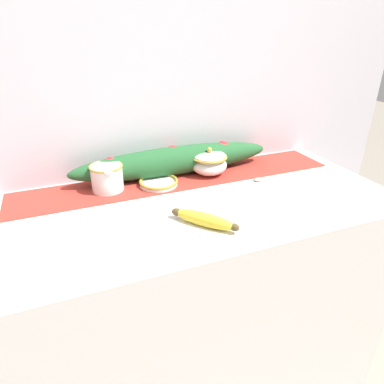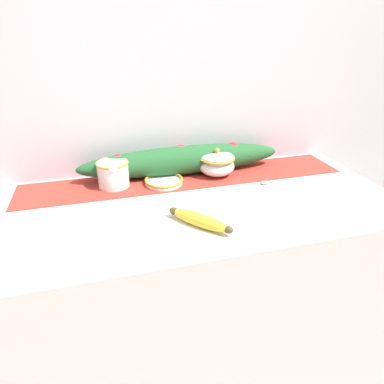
{
  "view_description": "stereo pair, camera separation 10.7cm",
  "coord_description": "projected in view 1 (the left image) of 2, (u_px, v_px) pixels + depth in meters",
  "views": [
    {
      "loc": [
        -0.39,
        -0.91,
        1.46
      ],
      "look_at": [
        -0.04,
        -0.02,
        0.99
      ],
      "focal_mm": 32.0,
      "sensor_mm": 36.0,
      "label": 1
    },
    {
      "loc": [
        -0.29,
        -0.94,
        1.46
      ],
      "look_at": [
        -0.04,
        -0.02,
        0.99
      ],
      "focal_mm": 32.0,
      "sensor_mm": 36.0,
      "label": 2
    }
  ],
  "objects": [
    {
      "name": "back_wall",
      "position": [
        166.0,
        102.0,
        1.27
      ],
      "size": [
        2.1,
        0.04,
        2.4
      ],
      "primitive_type": "cube",
      "color": "silver",
      "rests_on": "ground_plane"
    },
    {
      "name": "table_runner",
      "position": [
        179.0,
        179.0,
        1.28
      ],
      "size": [
        1.2,
        0.2,
        0.0
      ],
      "primitive_type": "cube",
      "color": "#B23328",
      "rests_on": "countertop"
    },
    {
      "name": "banana",
      "position": [
        204.0,
        219.0,
        0.98
      ],
      "size": [
        0.16,
        0.18,
        0.04
      ],
      "rotation": [
        0.0,
        0.0,
        -0.86
      ],
      "color": "yellow",
      "rests_on": "countertop"
    },
    {
      "name": "spoon",
      "position": [
        255.0,
        180.0,
        1.26
      ],
      "size": [
        0.2,
        0.05,
        0.01
      ],
      "rotation": [
        0.0,
        0.0,
        0.2
      ],
      "color": "#A89E89",
      "rests_on": "countertop"
    },
    {
      "name": "small_dish",
      "position": [
        159.0,
        182.0,
        1.22
      ],
      "size": [
        0.14,
        0.14,
        0.02
      ],
      "color": "white",
      "rests_on": "countertop"
    },
    {
      "name": "sugar_bowl",
      "position": [
        209.0,
        162.0,
        1.3
      ],
      "size": [
        0.14,
        0.14,
        0.11
      ],
      "color": "white",
      "rests_on": "countertop"
    },
    {
      "name": "cream_pitcher",
      "position": [
        107.0,
        177.0,
        1.17
      ],
      "size": [
        0.11,
        0.13,
        0.09
      ],
      "color": "white",
      "rests_on": "countertop"
    },
    {
      "name": "countertop",
      "position": [
        198.0,
        308.0,
        1.33
      ],
      "size": [
        1.3,
        0.61,
        0.94
      ],
      "primitive_type": "cube",
      "color": "silver",
      "rests_on": "ground_plane"
    },
    {
      "name": "poinsettia_garland",
      "position": [
        175.0,
        160.0,
        1.29
      ],
      "size": [
        0.78,
        0.12,
        0.11
      ],
      "color": "#235B2D",
      "rests_on": "countertop"
    }
  ]
}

